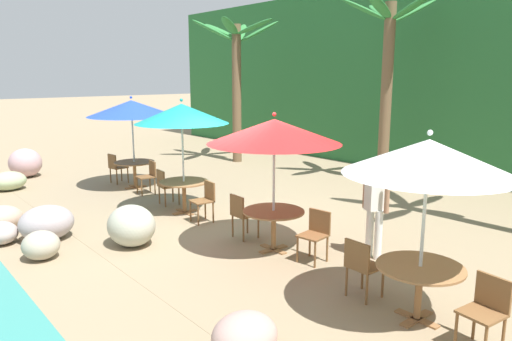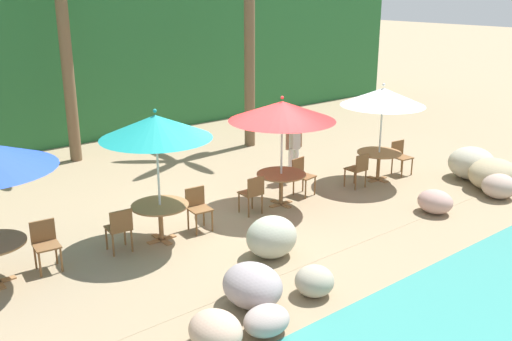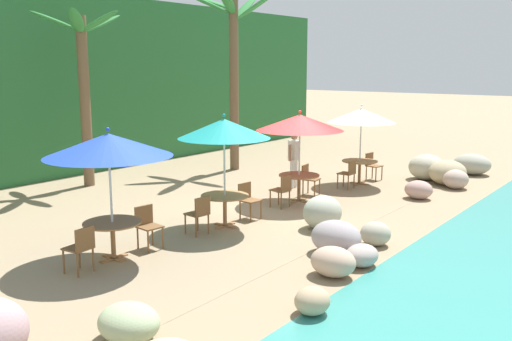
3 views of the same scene
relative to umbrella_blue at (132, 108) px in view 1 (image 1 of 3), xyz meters
name	(u,v)px [view 1 (image 1 of 3)]	position (x,y,z in m)	size (l,w,h in m)	color
ground_plane	(238,233)	(4.89, -0.19, -2.21)	(120.00, 120.00, 0.00)	#937F60
terrace_deck	(238,233)	(4.89, -0.19, -2.20)	(18.00, 5.20, 0.01)	#937F60
foliage_backdrop	(469,78)	(4.89, 8.81, 0.79)	(28.00, 2.40, 6.00)	#286633
rock_seawall	(140,260)	(5.77, -2.73, -1.86)	(17.42, 3.20, 0.88)	#AA9B94
umbrella_blue	(132,108)	(0.00, 0.00, 0.00)	(2.37, 2.37, 2.54)	silver
dining_table_blue	(134,166)	(0.00, 0.00, -1.59)	(1.10, 1.10, 0.74)	olive
chair_blue_seaward	(149,175)	(0.85, -0.01, -1.69)	(0.47, 0.48, 0.87)	brown
chair_blue_inland	(116,166)	(-0.84, -0.18, -1.69)	(0.46, 0.47, 0.87)	brown
umbrella_teal	(182,114)	(3.00, -0.25, 0.05)	(2.08, 2.08, 2.60)	silver
dining_table_teal	(184,187)	(3.00, -0.25, -1.59)	(1.10, 1.10, 0.74)	olive
chair_teal_seaward	(205,198)	(3.85, -0.24, -1.69)	(0.46, 0.47, 0.87)	brown
chair_teal_inland	(165,184)	(2.14, -0.25, -1.69)	(0.46, 0.47, 0.87)	brown
umbrella_red	(274,131)	(6.06, -0.27, -0.06)	(2.34, 2.34, 2.48)	silver
dining_table_red	(274,217)	(6.06, -0.27, -1.59)	(1.10, 1.10, 0.74)	olive
chair_red_seaward	(316,232)	(6.89, -0.06, -1.69)	(0.48, 0.48, 0.87)	brown
chair_red_inland	(242,213)	(5.21, -0.33, -1.69)	(0.44, 0.45, 0.87)	brown
umbrella_white	(428,157)	(9.12, -0.53, -0.07)	(2.07, 2.07, 2.47)	silver
dining_table_white	(420,275)	(9.12, -0.53, -1.59)	(1.10, 1.10, 0.74)	olive
chair_white_seaward	(486,308)	(9.97, -0.54, -1.69)	(0.47, 0.47, 0.87)	brown
chair_white_inland	(361,264)	(8.27, -0.61, -1.69)	(0.43, 0.43, 0.87)	brown
palm_tree_nearest	(236,66)	(-1.44, 4.71, 1.20)	(3.15, 2.84, 4.99)	brown
palm_tree_second	(388,63)	(3.91, 5.98, 1.21)	(2.73, 2.73, 5.23)	brown
waiter_in_white	(376,202)	(7.44, 0.81, -1.22)	(0.52, 0.38, 1.70)	white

